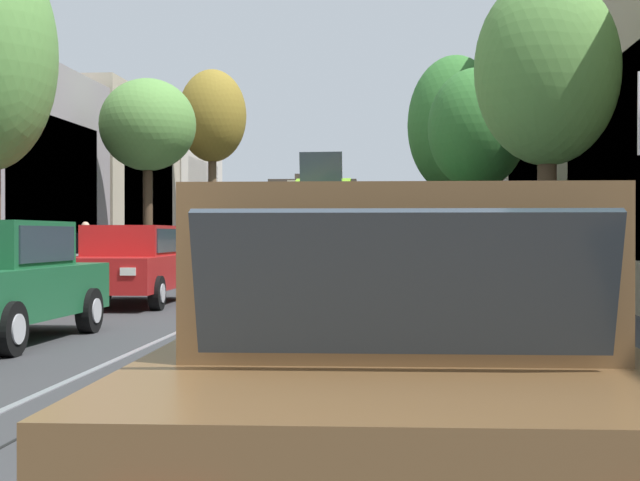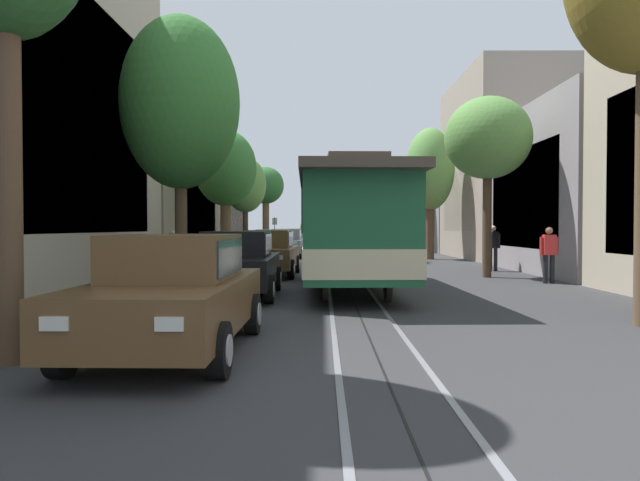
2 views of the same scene
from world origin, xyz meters
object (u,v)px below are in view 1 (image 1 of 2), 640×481
Objects in this scene: parked_car_brown_near_right at (395,372)px; street_tree_kerb_right_far at (445,122)px; street_tree_kerb_left_mid at (148,126)px; parked_car_green_fourth_right at (408,261)px; parked_car_brown_far_right at (400,249)px; pedestrian_on_right_pavement at (127,248)px; parked_car_grey_second_right at (406,292)px; parked_car_grey_mid_right at (403,271)px; street_tree_kerb_right_second at (547,73)px; motorcycle_with_rider at (311,314)px; pedestrian_on_left_pavement at (494,252)px; parked_car_red_mid_left at (129,265)px; cable_car_trolley at (321,227)px; street_tree_kerb_left_fourth at (212,118)px; parked_car_brown_fifth_right at (396,255)px; street_tree_kerb_right_fourth at (455,126)px; parked_car_black_sixth_right at (403,252)px; street_tree_kerb_right_mid at (477,132)px; pedestrian_crossing_far at (85,250)px.

street_tree_kerb_right_far reaches higher than parked_car_brown_near_right.
parked_car_green_fourth_right is at bearing -39.49° from street_tree_kerb_left_mid.
pedestrian_on_right_pavement is (-8.76, -9.50, 0.16)m from parked_car_brown_far_right.
street_tree_kerb_right_far is at bearing 86.48° from parked_car_grey_second_right.
parked_car_grey_mid_right is 0.52× the size of street_tree_kerb_right_far.
street_tree_kerb_right_far is at bearing 90.95° from street_tree_kerb_right_second.
pedestrian_on_left_pavement is at bearing 82.09° from motorcycle_with_rider.
parked_car_brown_near_right is 11.50m from parked_car_grey_mid_right.
cable_car_trolley is at bearing 78.68° from parked_car_red_mid_left.
parked_car_green_fourth_right is at bearing -43.39° from pedestrian_on_right_pavement.
parked_car_grey_mid_right is 14.89m from street_tree_kerb_left_mid.
street_tree_kerb_left_fourth is (-7.57, 15.87, 5.23)m from parked_car_green_fourth_right.
parked_car_brown_near_right is 34.55m from street_tree_kerb_left_fourth.
pedestrian_on_left_pavement is at bearing -75.37° from parked_car_brown_far_right.
cable_car_trolley is 27.34m from motorcycle_with_rider.
street_tree_kerb_right_second is (9.70, -22.10, -2.06)m from street_tree_kerb_left_fourth.
parked_car_brown_fifth_right is 6.45m from street_tree_kerb_right_fourth.
parked_car_brown_far_right is at bearing 47.32° from pedestrian_on_right_pavement.
parked_car_black_sixth_right is at bearing 89.80° from parked_car_grey_second_right.
street_tree_kerb_right_fourth is at bearing 83.60° from parked_car_grey_mid_right.
parked_car_grey_second_right is 14.64m from street_tree_kerb_right_mid.
street_tree_kerb_right_fourth is at bearing 86.07° from parked_car_brown_near_right.
parked_car_red_mid_left is 1.00× the size of parked_car_grey_mid_right.
street_tree_kerb_left_fourth is 4.22× the size of motorcycle_with_rider.
pedestrian_on_right_pavement reaches higher than parked_car_grey_mid_right.
street_tree_kerb_left_mid is at bearing -90.46° from street_tree_kerb_left_fourth.
parked_car_brown_fifth_right is at bearing -90.65° from parked_car_brown_far_right.
parked_car_green_fourth_right is 18.34m from street_tree_kerb_left_fourth.
parked_car_brown_fifth_right is 0.79× the size of street_tree_kerb_right_second.
parked_car_brown_fifth_right is at bearing -4.76° from street_tree_kerb_left_mid.
parked_car_green_fourth_right is (0.15, 5.99, 0.00)m from parked_car_grey_mid_right.
parked_car_green_fourth_right is 0.55× the size of street_tree_kerb_left_fourth.
street_tree_kerb_right_mid is (-0.39, 8.76, -0.00)m from street_tree_kerb_right_second.
parked_car_grey_mid_right is 0.55× the size of street_tree_kerb_left_fourth.
street_tree_kerb_left_fourth is 8.32m from cable_car_trolley.
street_tree_kerb_right_second is (2.29, -0.25, 3.18)m from parked_car_grey_mid_right.
parked_car_brown_fifth_right is 1.00× the size of parked_car_black_sixth_right.
parked_car_grey_mid_right is at bearing -94.36° from street_tree_kerb_right_far.
street_tree_kerb_right_second is at bearing -92.11° from pedestrian_on_left_pavement.
street_tree_kerb_right_fourth is (1.93, 4.51, 4.18)m from parked_car_brown_fifth_right.
parked_car_grey_mid_right is 0.79× the size of street_tree_kerb_right_second.
parked_car_brown_near_right is 25.20m from street_tree_kerb_left_mid.
parked_car_green_fourth_right is 11.14m from street_tree_kerb_right_fourth.
parked_car_brown_near_right is 1.00× the size of parked_car_green_fourth_right.
parked_car_grey_mid_right is 16.83m from cable_car_trolley.
street_tree_kerb_left_fourth reaches higher than street_tree_kerb_right_mid.
parked_car_grey_mid_right is at bearing -48.41° from pedestrian_crossing_far.
street_tree_kerb_right_mid is at bearing -60.45° from cable_car_trolley.
parked_car_black_sixth_right is 2.51× the size of pedestrian_crossing_far.
pedestrian_on_left_pavement is (8.20, 10.33, 0.08)m from parked_car_red_mid_left.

